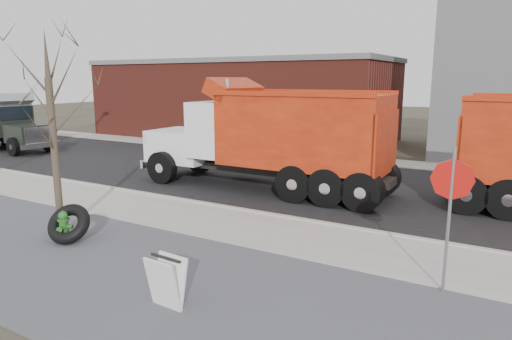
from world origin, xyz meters
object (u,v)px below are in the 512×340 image
Objects in this scene: stop_sign at (451,195)px; sandwich_board at (166,282)px; fire_hydrant at (64,228)px; dump_truck_red_b at (271,135)px; dump_truck_grey at (2,121)px; truck_tire at (69,224)px.

stop_sign reaches higher than sandwich_board.
dump_truck_red_b is at bearing 54.02° from fire_hydrant.
fire_hydrant is 0.29× the size of stop_sign.
dump_truck_grey is at bearing 130.60° from fire_hydrant.
fire_hydrant is 8.84m from stop_sign.
truck_tire is (0.11, 0.07, 0.10)m from fire_hydrant.
truck_tire is at bearing 76.46° from dump_truck_red_b.
sandwich_board is 0.10× the size of dump_truck_red_b.
dump_truck_grey reaches higher than sandwich_board.
dump_truck_grey reaches higher than truck_tire.
sandwich_board is (4.31, -1.35, 0.03)m from truck_tire.
truck_tire reaches higher than sandwich_board.
fire_hydrant is 0.11× the size of dump_truck_grey.
dump_truck_grey is (-24.65, 6.53, -0.29)m from stop_sign.
fire_hydrant is 0.08× the size of dump_truck_red_b.
sandwich_board is at bearing -17.42° from truck_tire.
sandwich_board is (4.42, -1.29, 0.13)m from fire_hydrant.
sandwich_board is at bearing -19.07° from dump_truck_grey.
truck_tire is 0.47× the size of stop_sign.
dump_truck_red_b reaches higher than truck_tire.
dump_truck_red_b is (-2.61, 8.65, 1.52)m from sandwich_board.
stop_sign reaches higher than truck_tire.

